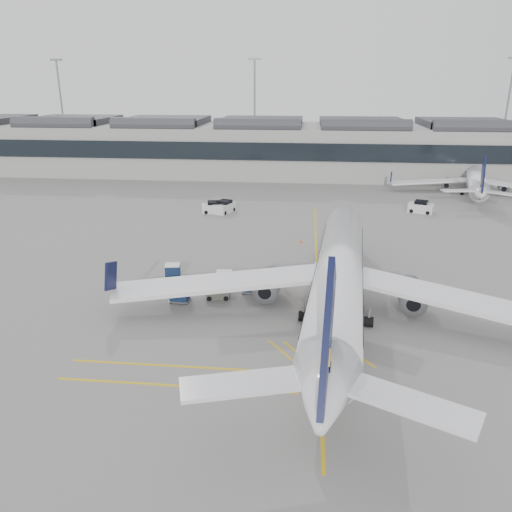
# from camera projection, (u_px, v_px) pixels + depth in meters

# --- Properties ---
(ground) EXTENTS (220.00, 220.00, 0.00)m
(ground) POSITION_uv_depth(u_px,v_px,m) (212.00, 310.00, 47.04)
(ground) COLOR gray
(ground) RESTS_ON ground
(terminal) EXTENTS (200.00, 20.45, 12.40)m
(terminal) POSITION_uv_depth(u_px,v_px,m) (270.00, 147.00, 112.43)
(terminal) COLOR #9E9E99
(terminal) RESTS_ON ground
(light_masts) EXTENTS (113.00, 0.60, 25.45)m
(light_masts) POSITION_uv_depth(u_px,v_px,m) (268.00, 105.00, 123.00)
(light_masts) COLOR slate
(light_masts) RESTS_ON ground
(apron_markings) EXTENTS (0.25, 60.00, 0.01)m
(apron_markings) POSITION_uv_depth(u_px,v_px,m) (317.00, 275.00, 55.45)
(apron_markings) COLOR gold
(apron_markings) RESTS_ON ground
(airliner_main) EXTENTS (41.49, 45.52, 12.11)m
(airliner_main) POSITION_uv_depth(u_px,v_px,m) (338.00, 278.00, 45.08)
(airliner_main) COLOR white
(airliner_main) RESTS_ON ground
(airliner_far) EXTENTS (30.49, 33.70, 9.12)m
(airliner_far) POSITION_uv_depth(u_px,v_px,m) (476.00, 180.00, 93.92)
(airliner_far) COLOR white
(airliner_far) RESTS_ON ground
(belt_loader) EXTENTS (5.14, 2.08, 2.06)m
(belt_loader) POSITION_uv_depth(u_px,v_px,m) (332.00, 267.00, 56.09)
(belt_loader) COLOR silver
(belt_loader) RESTS_ON ground
(baggage_cart_a) EXTENTS (1.92, 1.58, 2.00)m
(baggage_cart_a) POSITION_uv_depth(u_px,v_px,m) (251.00, 282.00, 50.54)
(baggage_cart_a) COLOR gray
(baggage_cart_a) RESTS_ON ground
(baggage_cart_b) EXTENTS (1.81, 1.53, 1.81)m
(baggage_cart_b) POSITION_uv_depth(u_px,v_px,m) (224.00, 279.00, 51.61)
(baggage_cart_b) COLOR gray
(baggage_cart_b) RESTS_ON ground
(baggage_cart_c) EXTENTS (1.86, 1.61, 1.76)m
(baggage_cart_c) POSITION_uv_depth(u_px,v_px,m) (173.00, 272.00, 53.74)
(baggage_cart_c) COLOR gray
(baggage_cart_c) RESTS_ON ground
(baggage_cart_d) EXTENTS (1.96, 1.65, 1.98)m
(baggage_cart_d) POSITION_uv_depth(u_px,v_px,m) (180.00, 291.00, 48.42)
(baggage_cart_d) COLOR gray
(baggage_cart_d) RESTS_ON ground
(ramp_agent_a) EXTENTS (0.64, 0.74, 1.72)m
(ramp_agent_a) POSITION_uv_depth(u_px,v_px,m) (270.00, 281.00, 51.45)
(ramp_agent_a) COLOR #EB4D0C
(ramp_agent_a) RESTS_ON ground
(ramp_agent_b) EXTENTS (1.17, 1.06, 1.96)m
(ramp_agent_b) POSITION_uv_depth(u_px,v_px,m) (282.00, 277.00, 52.15)
(ramp_agent_b) COLOR #FF5D0D
(ramp_agent_b) RESTS_ON ground
(pushback_tug) EXTENTS (2.43, 1.69, 1.27)m
(pushback_tug) POSITION_uv_depth(u_px,v_px,m) (218.00, 293.00, 49.29)
(pushback_tug) COLOR #4E5144
(pushback_tug) RESTS_ON ground
(safety_cone_nose) EXTENTS (0.36, 0.36, 0.51)m
(safety_cone_nose) POSITION_uv_depth(u_px,v_px,m) (301.00, 241.00, 66.14)
(safety_cone_nose) COLOR #F24C0A
(safety_cone_nose) RESTS_ON ground
(safety_cone_engine) EXTENTS (0.40, 0.40, 0.55)m
(safety_cone_engine) POSITION_uv_depth(u_px,v_px,m) (347.00, 284.00, 52.29)
(safety_cone_engine) COLOR #F24C0A
(safety_cone_engine) RESTS_ON ground
(service_van_left) EXTENTS (4.02, 2.56, 1.91)m
(service_van_left) POSITION_uv_depth(u_px,v_px,m) (214.00, 208.00, 81.01)
(service_van_left) COLOR silver
(service_van_left) RESTS_ON ground
(service_van_mid) EXTENTS (3.42, 4.44, 2.04)m
(service_van_mid) POSITION_uv_depth(u_px,v_px,m) (225.00, 207.00, 81.12)
(service_van_mid) COLOR silver
(service_van_mid) RESTS_ON ground
(service_van_right) EXTENTS (4.31, 3.22, 1.99)m
(service_van_right) POSITION_uv_depth(u_px,v_px,m) (421.00, 207.00, 81.05)
(service_van_right) COLOR silver
(service_van_right) RESTS_ON ground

